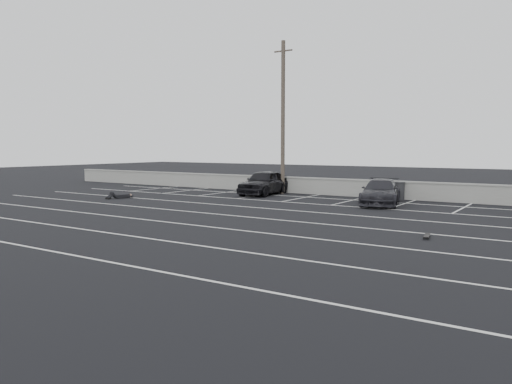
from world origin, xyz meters
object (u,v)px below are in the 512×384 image
Objects in this scene: car_left at (264,182)px; trash_bin at (399,191)px; utility_pole at (283,117)px; car_right at (381,192)px; skateboard at (427,236)px; person at (124,194)px.

car_left is 8.31m from trash_bin.
utility_pole is 9.44× the size of trash_bin.
car_right reaches higher than skateboard.
utility_pole is 13.63× the size of skateboard.
utility_pole reaches higher than person.
person is (-5.85, -6.36, -0.57)m from car_left.
trash_bin is (0.11, 2.80, -0.14)m from car_right.
person reaches higher than skateboard.
person is at bearing -174.14° from car_right.
skateboard is (12.65, -9.82, -0.71)m from car_left.
car_right is at bearing -18.66° from utility_pole.
skateboard is (4.59, -8.54, -0.60)m from car_right.
car_right is 0.47× the size of utility_pole.
car_left is 1.00× the size of car_right.
car_left is 8.16m from car_right.
car_right is 8.91m from utility_pole.
car_left is at bearing 59.18° from person.
trash_bin is (7.52, 0.29, -4.40)m from utility_pole.
car_left is at bearing -169.49° from trash_bin.
trash_bin is 1.44× the size of skateboard.
utility_pole is at bearing 61.17° from person.
car_left is at bearing -118.09° from utility_pole.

